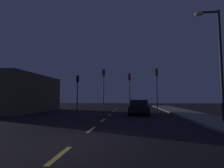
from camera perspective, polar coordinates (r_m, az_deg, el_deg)
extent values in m
plane|color=black|center=(13.18, -2.56, -11.58)|extent=(80.00, 80.00, 0.00)
cube|color=gray|center=(14.15, 29.61, -10.20)|extent=(3.00, 40.00, 0.15)
cube|color=#EACC4C|center=(5.37, -17.00, -21.66)|extent=(0.16, 1.60, 0.01)
cube|color=#EACC4C|center=(8.91, -7.01, -14.89)|extent=(0.16, 1.60, 0.01)
cube|color=#EACC4C|center=(12.59, -2.99, -11.88)|extent=(0.16, 1.60, 0.01)
cube|color=#EACC4C|center=(16.33, -0.83, -10.22)|extent=(0.16, 1.60, 0.01)
cube|color=#EACC4C|center=(20.10, 0.51, -9.17)|extent=(0.16, 1.60, 0.01)
cube|color=#EACC4C|center=(23.87, 1.42, -8.45)|extent=(0.16, 1.60, 0.01)
cylinder|color=#4C4C51|center=(22.68, -11.45, -2.85)|extent=(0.14, 0.14, 4.52)
cube|color=black|center=(22.81, -11.38, 1.70)|extent=(0.32, 0.24, 0.90)
sphere|color=red|center=(22.69, -11.49, 2.49)|extent=(0.20, 0.20, 0.20)
sphere|color=#3F2D0C|center=(22.66, -11.50, 1.74)|extent=(0.20, 0.20, 0.20)
sphere|color=#0C3319|center=(22.63, -11.51, 0.99)|extent=(0.20, 0.20, 0.20)
cylinder|color=#4C4C51|center=(21.91, -2.85, -1.93)|extent=(0.14, 0.14, 5.25)
cube|color=#382D0C|center=(22.12, -2.83, 3.71)|extent=(0.32, 0.24, 0.90)
sphere|color=#3F0C0C|center=(22.00, -2.89, 4.55)|extent=(0.20, 0.20, 0.20)
sphere|color=#3F2D0C|center=(21.96, -2.89, 3.77)|extent=(0.20, 0.20, 0.20)
sphere|color=#19D84C|center=(21.92, -2.89, 3.00)|extent=(0.20, 0.20, 0.20)
cylinder|color=#2D2D30|center=(21.62, 5.87, -2.60)|extent=(0.14, 0.14, 4.70)
cube|color=#382D0C|center=(21.77, 5.83, 2.41)|extent=(0.32, 0.24, 0.90)
sphere|color=red|center=(21.65, 5.82, 3.25)|extent=(0.20, 0.20, 0.20)
sphere|color=#3F2D0C|center=(21.61, 5.83, 2.46)|extent=(0.20, 0.20, 0.20)
sphere|color=#0C3319|center=(21.58, 5.83, 1.67)|extent=(0.20, 0.20, 0.20)
cylinder|color=black|center=(21.87, 14.66, -1.79)|extent=(0.14, 0.14, 5.24)
cube|color=#382D0C|center=(22.08, 14.55, 3.84)|extent=(0.32, 0.24, 0.90)
sphere|color=red|center=(21.97, 14.59, 4.68)|extent=(0.20, 0.20, 0.20)
sphere|color=#3F2D0C|center=(21.93, 14.61, 3.90)|extent=(0.20, 0.20, 0.20)
sphere|color=#0C3319|center=(21.88, 14.62, 3.13)|extent=(0.20, 0.20, 0.20)
cube|color=black|center=(17.09, 8.96, -7.89)|extent=(2.01, 4.62, 0.57)
cube|color=black|center=(16.84, 8.94, -6.08)|extent=(1.68, 2.12, 0.52)
cylinder|color=black|center=(18.85, 6.38, -8.48)|extent=(0.25, 0.65, 0.64)
cylinder|color=black|center=(18.85, 11.55, -8.42)|extent=(0.25, 0.65, 0.64)
cylinder|color=black|center=(15.42, 5.82, -9.35)|extent=(0.25, 0.65, 0.64)
cylinder|color=black|center=(15.42, 12.16, -9.27)|extent=(0.25, 0.65, 0.64)
cylinder|color=black|center=(13.11, 32.58, 5.28)|extent=(0.18, 0.18, 7.37)
cube|color=black|center=(13.89, 29.46, 20.12)|extent=(1.24, 0.10, 0.10)
ellipsoid|color=#F2D88C|center=(13.63, 26.94, 20.05)|extent=(0.56, 0.36, 0.24)
cube|color=brown|center=(22.43, -28.21, -2.81)|extent=(5.35, 9.77, 4.19)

